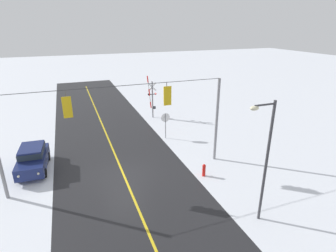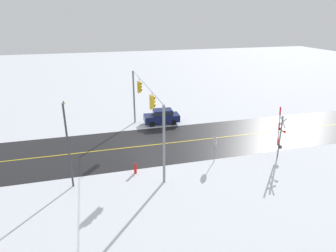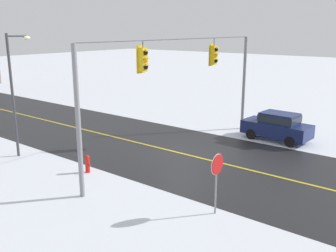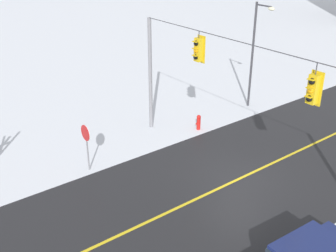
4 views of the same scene
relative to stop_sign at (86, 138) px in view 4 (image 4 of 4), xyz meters
The scene contains 7 objects.
ground_plane 7.29m from the stop_sign, 46.24° to the left, with size 160.00×160.00×0.00m, color silver.
road_asphalt 12.27m from the stop_sign, 66.21° to the left, with size 9.00×80.00×0.01m, color black.
lane_centre_line 12.27m from the stop_sign, 66.21° to the left, with size 0.14×72.00×0.01m, color gold.
signal_span 7.44m from the stop_sign, 46.32° to the left, with size 14.20×0.47×6.22m.
stop_sign is the anchor object (origin of this frame).
streetlamp_near 12.14m from the stop_sign, 93.29° to the left, with size 1.39×0.28×6.50m.
fire_hydrant 7.16m from the stop_sign, 91.49° to the left, with size 0.24×0.31×0.88m.
Camera 4 is at (10.98, -12.58, 10.39)m, focal length 45.04 mm.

